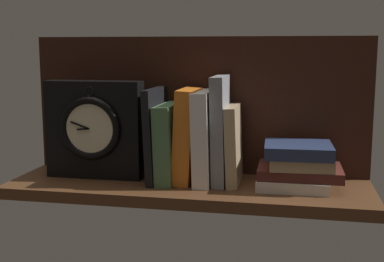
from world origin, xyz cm
name	(u,v)px	position (x,y,z in cm)	size (l,w,h in cm)	color
ground_plane	(188,189)	(0.00, 0.00, -1.25)	(79.84, 23.76, 2.50)	#4C2D19
back_panel	(198,105)	(0.00, 11.28, 16.14)	(79.84, 1.20, 32.27)	black
book_black_skeptic	(157,134)	(-7.80, 2.51, 10.39)	(1.66, 16.35, 20.79)	black
book_green_romantic	(170,142)	(-4.81, 2.51, 8.63)	(3.71, 15.68, 17.27)	#476B44
book_orange_pandolfini	(187,135)	(-0.72, 2.51, 10.33)	(3.88, 12.73, 20.67)	orange
book_white_catcher	(205,137)	(3.31, 2.51, 10.16)	(3.59, 15.19, 20.32)	silver
book_gray_chess	(221,130)	(6.80, 2.51, 11.81)	(2.80, 12.89, 23.62)	gray
book_tan_shortstories	(234,145)	(9.70, 2.51, 8.60)	(2.40, 12.79, 17.20)	tan
framed_clock	(94,129)	(-22.27, 1.26, 11.25)	(22.28, 6.31, 22.28)	black
book_stack_side	(298,166)	(23.69, 1.26, 4.69)	(17.79, 13.87, 9.56)	beige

